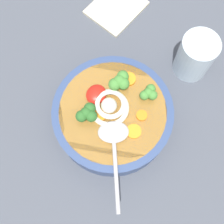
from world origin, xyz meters
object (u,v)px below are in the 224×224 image
(soup_bowl, at_px, (112,117))
(folded_napkin, at_px, (116,8))
(soup_spoon, at_px, (114,139))
(noodle_pile, at_px, (109,106))
(drinking_glass, at_px, (195,56))

(soup_bowl, relative_size, folded_napkin, 1.90)
(soup_spoon, xyz_separation_m, folded_napkin, (0.30, 0.18, -0.07))
(soup_spoon, bearing_deg, noodle_pile, -175.74)
(soup_spoon, relative_size, drinking_glass, 1.52)
(soup_spoon, xyz_separation_m, drinking_glass, (0.25, -0.05, -0.02))
(noodle_pile, bearing_deg, folded_napkin, 29.36)
(noodle_pile, height_order, folded_napkin, noodle_pile)
(soup_bowl, height_order, drinking_glass, drinking_glass)
(soup_spoon, bearing_deg, soup_bowl, -180.00)
(soup_bowl, distance_m, folded_napkin, 0.29)
(soup_bowl, relative_size, noodle_pile, 2.79)
(soup_bowl, bearing_deg, soup_spoon, -144.00)
(folded_napkin, bearing_deg, soup_spoon, -148.60)
(noodle_pile, xyz_separation_m, soup_spoon, (-0.05, -0.04, -0.00))
(noodle_pile, height_order, soup_spoon, noodle_pile)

